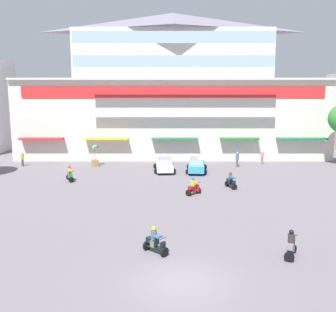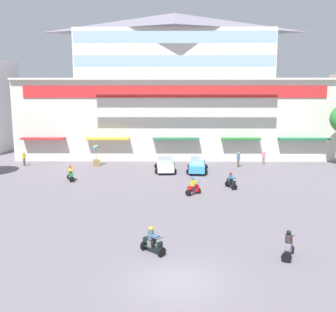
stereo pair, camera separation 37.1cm
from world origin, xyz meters
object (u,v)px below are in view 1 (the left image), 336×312
pedestrian_2 (23,158)px  parked_car_1 (197,165)px  scooter_rider_2 (291,246)px  balloon_vendor_cart (95,158)px  scooter_rider_5 (70,175)px  parked_car_0 (165,165)px  scooter_rider_0 (194,187)px  scooter_rider_1 (231,181)px  scooter_rider_4 (155,242)px  pedestrian_1 (238,158)px  pedestrian_0 (263,157)px

pedestrian_2 → parked_car_1: bearing=-9.1°
scooter_rider_2 → balloon_vendor_cart: 28.61m
scooter_rider_5 → parked_car_0: bearing=26.4°
scooter_rider_0 → pedestrian_2: bearing=147.0°
scooter_rider_1 → balloon_vendor_cart: (-13.95, 10.03, 0.36)m
parked_car_1 → scooter_rider_4: 21.08m
scooter_rider_5 → pedestrian_2: (-7.26, 7.28, 0.30)m
scooter_rider_0 → scooter_rider_4: scooter_rider_0 is taller
pedestrian_1 → pedestrian_0: bearing=27.0°
parked_car_1 → pedestrian_0: bearing=28.5°
parked_car_0 → pedestrian_1: (8.25, 2.37, 0.24)m
parked_car_0 → balloon_vendor_cart: balloon_vendor_cart is taller
parked_car_0 → parked_car_1: size_ratio=1.01×
parked_car_1 → balloon_vendor_cart: size_ratio=1.83×
scooter_rider_0 → parked_car_0: bearing=104.9°
parked_car_0 → scooter_rider_1: bearing=-50.1°
parked_car_0 → scooter_rider_0: bearing=-75.1°
pedestrian_0 → balloon_vendor_cart: size_ratio=0.64×
scooter_rider_0 → scooter_rider_1: scooter_rider_0 is taller
scooter_rider_0 → balloon_vendor_cart: balloon_vendor_cart is taller
parked_car_1 → scooter_rider_5: 13.14m
parked_car_1 → pedestrian_1: bearing=29.5°
parked_car_1 → scooter_rider_2: scooter_rider_2 is taller
scooter_rider_2 → scooter_rider_4: scooter_rider_2 is taller
scooter_rider_2 → scooter_rider_5: bearing=132.7°
scooter_rider_4 → pedestrian_1: size_ratio=0.86×
pedestrian_0 → scooter_rider_1: bearing=-116.1°
scooter_rider_1 → pedestrian_1: (2.25, 9.53, 0.38)m
scooter_rider_0 → pedestrian_2: 22.40m
scooter_rider_0 → scooter_rider_5: (-11.54, 4.90, -0.00)m
pedestrian_2 → pedestrian_1: bearing=-1.0°
scooter_rider_1 → pedestrian_2: pedestrian_2 is taller
scooter_rider_0 → scooter_rider_4: size_ratio=1.03×
parked_car_0 → scooter_rider_1: size_ratio=2.97×
pedestrian_0 → scooter_rider_0: bearing=-123.8°
scooter_rider_5 → balloon_vendor_cart: (1.08, 7.35, 0.34)m
pedestrian_0 → balloon_vendor_cart: bearing=-176.6°
scooter_rider_5 → balloon_vendor_cart: balloon_vendor_cart is taller
parked_car_1 → scooter_rider_5: parked_car_1 is taller
parked_car_0 → scooter_rider_2: (6.81, -21.64, -0.09)m
scooter_rider_0 → scooter_rider_5: scooter_rider_0 is taller
scooter_rider_2 → balloon_vendor_cart: (-14.76, 24.50, 0.31)m
parked_car_0 → scooter_rider_4: (-0.29, -21.11, -0.14)m
balloon_vendor_cart → parked_car_1: bearing=-15.8°
parked_car_1 → scooter_rider_2: bearing=-81.0°
scooter_rider_2 → scooter_rider_4: size_ratio=1.05×
scooter_rider_5 → pedestrian_0: bearing=22.5°
scooter_rider_0 → pedestrian_0: 16.14m
scooter_rider_0 → pedestrian_0: pedestrian_0 is taller
pedestrian_1 → balloon_vendor_cart: size_ratio=0.70×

